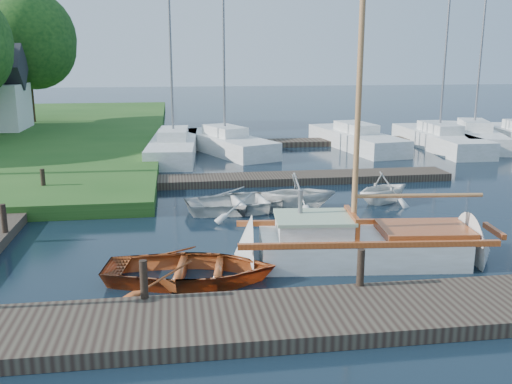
{
  "coord_description": "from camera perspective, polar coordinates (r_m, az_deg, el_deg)",
  "views": [
    {
      "loc": [
        -2.32,
        -15.86,
        5.06
      ],
      "look_at": [
        0.0,
        0.0,
        1.2
      ],
      "focal_mm": 40.0,
      "sensor_mm": 36.0,
      "label": 1
    }
  ],
  "objects": [
    {
      "name": "mooring_post_4",
      "position": [
        17.11,
        -23.91,
        -2.42
      ],
      "size": [
        0.16,
        0.16,
        0.8
      ],
      "primitive_type": "cylinder",
      "color": "black",
      "rests_on": "left_dock"
    },
    {
      "name": "tender_d",
      "position": [
        20.41,
        12.67,
        0.61
      ],
      "size": [
        2.98,
        2.84,
        1.22
      ],
      "primitive_type": "imported",
      "rotation": [
        0.0,
        0.0,
        2.04
      ],
      "color": "beige",
      "rests_on": "ground"
    },
    {
      "name": "pontoon",
      "position": [
        34.52,
        12.73,
        5.03
      ],
      "size": [
        30.0,
        1.6,
        0.3
      ],
      "primitive_type": "cube",
      "color": "#31231D",
      "rests_on": "ground"
    },
    {
      "name": "near_dock",
      "position": [
        11.26,
        4.53,
        -12.36
      ],
      "size": [
        18.0,
        2.2,
        0.3
      ],
      "primitive_type": "cube",
      "color": "#31231D",
      "rests_on": "ground"
    },
    {
      "name": "sailboat",
      "position": [
        14.67,
        11.03,
        -5.48
      ],
      "size": [
        7.31,
        2.66,
        9.83
      ],
      "rotation": [
        0.0,
        0.0,
        -0.1
      ],
      "color": "beige",
      "rests_on": "ground"
    },
    {
      "name": "tender_c",
      "position": [
        18.97,
        -1.02,
        -0.65
      ],
      "size": [
        4.34,
        3.39,
        0.82
      ],
      "primitive_type": "imported",
      "rotation": [
        0.0,
        0.0,
        1.72
      ],
      "color": "beige",
      "rests_on": "ground"
    },
    {
      "name": "marina_boat_0",
      "position": [
        29.67,
        -8.23,
        4.7
      ],
      "size": [
        2.8,
        8.73,
        11.66
      ],
      "rotation": [
        0.0,
        0.0,
        1.5
      ],
      "color": "beige",
      "rests_on": "ground"
    },
    {
      "name": "far_dock",
      "position": [
        23.3,
        2.55,
        1.36
      ],
      "size": [
        14.0,
        1.6,
        0.3
      ],
      "primitive_type": "cube",
      "color": "#31231D",
      "rests_on": "ground"
    },
    {
      "name": "marina_boat_4",
      "position": [
        33.39,
        17.84,
        5.16
      ],
      "size": [
        2.32,
        8.68,
        11.25
      ],
      "rotation": [
        0.0,
        0.0,
        1.56
      ],
      "color": "beige",
      "rests_on": "ground"
    },
    {
      "name": "marina_boat_1",
      "position": [
        30.51,
        -3.12,
        5.05
      ],
      "size": [
        5.01,
        7.91,
        10.39
      ],
      "rotation": [
        0.0,
        0.0,
        1.97
      ],
      "color": "beige",
      "rests_on": "ground"
    },
    {
      "name": "dinghy",
      "position": [
        13.19,
        -6.57,
        -7.23
      ],
      "size": [
        4.28,
        3.34,
        0.81
      ],
      "primitive_type": "imported",
      "rotation": [
        0.0,
        0.0,
        1.43
      ],
      "color": "maroon",
      "rests_on": "ground"
    },
    {
      "name": "mooring_post_2",
      "position": [
        12.32,
        10.42,
        -7.43
      ],
      "size": [
        0.16,
        0.16,
        0.8
      ],
      "primitive_type": "cylinder",
      "color": "black",
      "rests_on": "near_dock"
    },
    {
      "name": "ground",
      "position": [
        16.81,
        -0.0,
        -3.98
      ],
      "size": [
        160.0,
        160.0,
        0.0
      ],
      "primitive_type": "plane",
      "color": "black",
      "rests_on": "ground"
    },
    {
      "name": "tree_7",
      "position": [
        43.03,
        -22.02,
        14.11
      ],
      "size": [
        6.83,
        6.83,
        9.38
      ],
      "color": "#332114",
      "rests_on": "shore"
    },
    {
      "name": "marina_boat_5",
      "position": [
        35.48,
        20.93,
        5.38
      ],
      "size": [
        4.62,
        8.71,
        10.82
      ],
      "rotation": [
        0.0,
        0.0,
        1.27
      ],
      "color": "beige",
      "rests_on": "ground"
    },
    {
      "name": "tender_b",
      "position": [
        19.16,
        4.28,
        0.25
      ],
      "size": [
        2.58,
        2.24,
        1.33
      ],
      "primitive_type": "imported",
      "rotation": [
        0.0,
        0.0,
        1.55
      ],
      "color": "beige",
      "rests_on": "ground"
    },
    {
      "name": "mooring_post_1",
      "position": [
        11.73,
        -11.16,
        -8.56
      ],
      "size": [
        0.16,
        0.16,
        0.8
      ],
      "primitive_type": "cylinder",
      "color": "black",
      "rests_on": "near_dock"
    },
    {
      "name": "marina_boat_3",
      "position": [
        32.38,
        9.93,
        5.36
      ],
      "size": [
        3.48,
        8.46,
        10.64
      ],
      "rotation": [
        0.0,
        0.0,
        1.73
      ],
      "color": "beige",
      "rests_on": "ground"
    },
    {
      "name": "mooring_post_5",
      "position": [
        21.82,
        -20.53,
        1.14
      ],
      "size": [
        0.16,
        0.16,
        0.8
      ],
      "primitive_type": "cylinder",
      "color": "black",
      "rests_on": "left_dock"
    }
  ]
}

